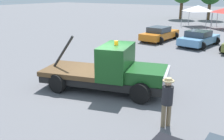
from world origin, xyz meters
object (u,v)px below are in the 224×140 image
tow_truck (111,71)px  parked_car_orange (160,34)px  canopy_tent_white (198,8)px  person_near_truck (167,98)px  parked_car_skyblue (199,38)px

tow_truck → parked_car_orange: (-3.24, 13.25, -0.29)m
canopy_tent_white → person_near_truck: bearing=-76.4°
person_near_truck → tow_truck: bearing=-171.1°
parked_car_orange → canopy_tent_white: canopy_tent_white is taller
person_near_truck → parked_car_skyblue: size_ratio=0.38×
canopy_tent_white → parked_car_orange: bearing=-89.8°
parked_car_skyblue → canopy_tent_white: 13.96m
person_near_truck → canopy_tent_white: 28.62m
person_near_truck → parked_car_orange: person_near_truck is taller
parked_car_orange → parked_car_skyblue: same height
parked_car_skyblue → tow_truck: bearing=-173.7°
parked_car_orange → parked_car_skyblue: 3.88m
parked_car_orange → canopy_tent_white: size_ratio=1.50×
canopy_tent_white → tow_truck: bearing=-82.8°
tow_truck → canopy_tent_white: bearing=81.4°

